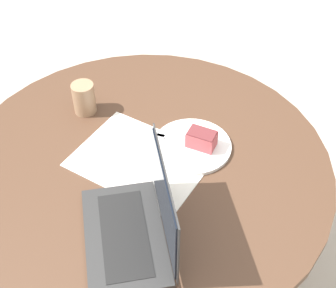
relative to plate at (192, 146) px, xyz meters
The scene contains 8 objects.
ground_plane 0.78m from the plate, 83.97° to the left, with size 12.00×12.00×0.00m, color #B7AD9E.
dining_table 0.23m from the plate, 83.97° to the left, with size 1.16×1.16×0.76m.
paper_document 0.17m from the plate, 83.24° to the left, with size 0.49×0.46×0.00m.
plate is the anchor object (origin of this frame).
cake_slice 0.04m from the plate, 122.60° to the right, with size 0.10×0.10×0.06m.
fork 0.05m from the plate, 39.99° to the left, with size 0.13×0.14×0.00m.
coffee_glass 0.40m from the plate, 38.20° to the left, with size 0.08×0.08×0.11m.
laptop 0.37m from the plate, 129.59° to the left, with size 0.38×0.29×0.24m.
Camera 1 is at (-0.94, 0.36, 1.80)m, focal length 50.00 mm.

